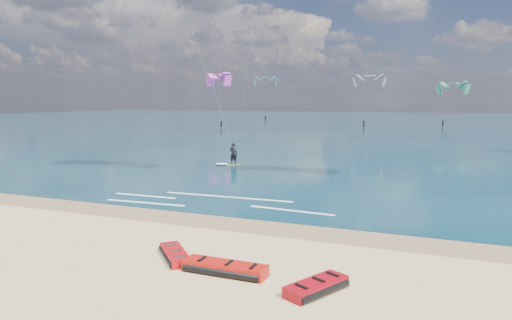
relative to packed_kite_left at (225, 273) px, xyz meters
The scene contains 9 objects.
ground 42.94m from the packed_kite_left, 96.27° to the left, with size 320.00×320.00×0.00m, color tan.
wet_sand_strip 7.37m from the packed_kite_left, 129.54° to the left, with size 320.00×2.40×0.01m, color brown.
sea 106.79m from the packed_kite_left, 92.52° to the left, with size 320.00×200.00×0.04m, color #092B35.
packed_kite_left is the anchor object (origin of this frame).
packed_kite_mid 2.38m from the packed_kite_left, 165.54° to the left, with size 2.42×1.01×0.37m, color #BB0C11, non-canonical shape.
packed_kite_right 3.23m from the packed_kite_left, ahead, with size 2.37×1.11×0.40m, color #980610, non-canonical shape.
kitesurfer_main 22.93m from the packed_kite_left, 115.60° to the left, with size 10.88×10.69×19.36m.
shoreline_foam 11.04m from the packed_kite_left, 121.60° to the left, with size 13.65×3.62×0.01m.
distant_kites 83.48m from the packed_kite_left, 96.41° to the left, with size 69.79×38.26×11.66m.
Camera 1 is at (11.09, -15.84, 5.74)m, focal length 32.00 mm.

